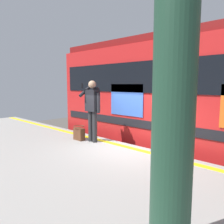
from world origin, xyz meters
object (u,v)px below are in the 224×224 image
Objects in this scene: train_carriage at (199,92)px; passenger at (93,106)px; handbag at (79,133)px; station_column at (175,67)px.

train_carriage is 5.44× the size of passenger.
passenger is at bearing 49.62° from train_carriage.
handbag is at bearing 45.86° from train_carriage.
handbag is at bearing 19.69° from passenger.
passenger is (2.07, 2.44, -0.39)m from train_carriage.
passenger is 0.48× the size of station_column.
handbag is 5.05m from station_column.
station_column is at bearing 152.46° from handbag.
handbag is (0.45, 0.16, -0.85)m from passenger.
passenger is at bearing -160.31° from handbag.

